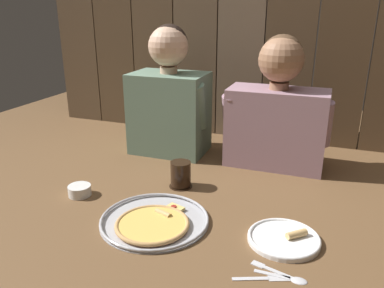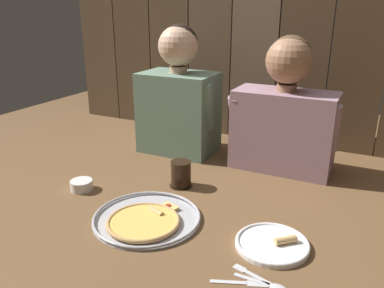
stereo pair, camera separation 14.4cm
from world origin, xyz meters
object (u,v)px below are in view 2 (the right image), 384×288
Objects in this scene: pizza_tray at (146,219)px; diner_right at (285,111)px; drinking_glass at (181,174)px; dipping_bowl at (82,185)px; diner_left at (179,97)px; dinner_plate at (272,244)px.

pizza_tray is 0.74m from diner_right.
drinking_glass is (-0.02, 0.29, 0.04)m from pizza_tray.
dipping_bowl is 0.62m from diner_left.
diner_right is (0.29, 0.64, 0.25)m from pizza_tray.
drinking_glass is (-0.43, 0.24, 0.04)m from dinner_plate.
drinking_glass is 1.22× the size of dipping_bowl.
diner_left reaches higher than drinking_glass.
diner_left is at bearing 76.65° from dipping_bowl.
drinking_glass is 0.51m from diner_right.
dipping_bowl is (-0.33, -0.20, -0.03)m from drinking_glass.
diner_left reaches higher than dinner_plate.
pizza_tray is 0.41m from dinner_plate.
dipping_bowl is at bearing -103.35° from diner_left.
dipping_bowl is at bearing 166.08° from pizza_tray.
dinner_plate is (0.41, 0.05, -0.00)m from pizza_tray.
diner_left is at bearing 119.16° from drinking_glass.
diner_left reaches higher than diner_right.
dinner_plate is at bearing -2.91° from dipping_bowl.
diner_left is (-0.20, 0.35, 0.22)m from drinking_glass.
pizza_tray is 1.64× the size of dinner_plate.
diner_right reaches higher than pizza_tray.
drinking_glass is at bearing -60.84° from diner_left.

